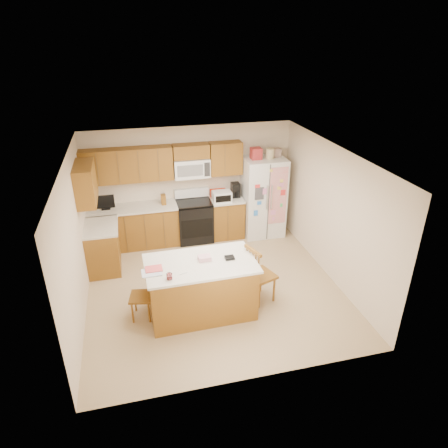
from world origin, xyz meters
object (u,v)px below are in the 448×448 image
object	(u,v)px
windsor_chair_back	(196,269)
windsor_chair_right	(259,275)
refrigerator	(263,196)
island	(201,287)
stove	(194,220)
windsor_chair_left	(142,296)

from	to	relation	value
windsor_chair_back	windsor_chair_right	xyz separation A→B (m)	(1.00, -0.58, 0.08)
refrigerator	island	bearing A→B (deg)	-127.13
stove	windsor_chair_back	size ratio (longest dim) A/B	1.26
refrigerator	windsor_chair_right	bearing A→B (deg)	-109.86
island	windsor_chair_right	size ratio (longest dim) A/B	1.72
refrigerator	island	world-z (taller)	refrigerator
stove	windsor_chair_right	size ratio (longest dim) A/B	1.06
windsor_chair_right	windsor_chair_left	bearing A→B (deg)	179.74
stove	windsor_chair_back	distance (m)	1.95
stove	refrigerator	size ratio (longest dim) A/B	0.55
windsor_chair_left	refrigerator	bearing A→B (deg)	40.26
island	windsor_chair_back	xyz separation A→B (m)	(0.04, 0.67, -0.06)
refrigerator	windsor_chair_back	bearing A→B (deg)	-135.26
windsor_chair_right	windsor_chair_back	bearing A→B (deg)	149.87
island	stove	bearing A→B (deg)	82.41
island	windsor_chair_back	size ratio (longest dim) A/B	2.04
windsor_chair_left	windsor_chair_back	world-z (taller)	windsor_chair_back
refrigerator	windsor_chair_right	distance (m)	2.63
refrigerator	windsor_chair_left	size ratio (longest dim) A/B	2.37
windsor_chair_left	windsor_chair_right	size ratio (longest dim) A/B	0.81
island	refrigerator	bearing A→B (deg)	52.87
windsor_chair_back	island	bearing A→B (deg)	-93.19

